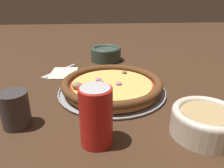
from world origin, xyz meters
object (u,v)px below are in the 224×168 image
(drinking_cup, at_px, (15,110))
(fork, at_px, (58,71))
(pizza_tray, at_px, (112,91))
(bowl_far, at_px, (105,53))
(beverage_can, at_px, (96,116))
(bowl_near, at_px, (205,121))
(napkin, at_px, (64,73))
(pizza, at_px, (112,84))

(drinking_cup, bearing_deg, fork, -6.09)
(pizza_tray, bearing_deg, bowl_far, 0.64)
(drinking_cup, bearing_deg, beverage_can, -112.76)
(drinking_cup, bearing_deg, bowl_near, -99.04)
(pizza_tray, bearing_deg, napkin, 43.57)
(napkin, bearing_deg, drinking_cup, 169.26)
(napkin, bearing_deg, pizza, -136.52)
(bowl_far, distance_m, fork, 0.23)
(pizza_tray, relative_size, drinking_cup, 3.92)
(bowl_far, bearing_deg, beverage_can, 175.27)
(pizza_tray, height_order, bowl_near, bowl_near)
(beverage_can, bearing_deg, drinking_cup, 67.24)
(pizza, bearing_deg, bowl_near, -141.30)
(napkin, bearing_deg, bowl_near, -139.12)
(pizza_tray, distance_m, pizza, 0.02)
(pizza, distance_m, drinking_cup, 0.28)
(bowl_far, relative_size, fork, 0.84)
(bowl_far, height_order, drinking_cup, drinking_cup)
(fork, bearing_deg, drinking_cup, 27.83)
(pizza, bearing_deg, pizza_tray, -76.40)
(napkin, bearing_deg, bowl_far, -46.55)
(pizza_tray, relative_size, napkin, 2.56)
(fork, bearing_deg, beverage_can, 52.04)
(pizza, bearing_deg, beverage_can, 168.00)
(bowl_far, xyz_separation_m, napkin, (-0.16, 0.16, -0.03))
(beverage_can, bearing_deg, fork, 18.12)
(pizza_tray, height_order, drinking_cup, drinking_cup)
(fork, bearing_deg, napkin, 82.92)
(pizza_tray, height_order, napkin, same)
(drinking_cup, xyz_separation_m, napkin, (0.34, -0.06, -0.04))
(pizza_tray, bearing_deg, fork, 44.24)
(pizza_tray, distance_m, fork, 0.28)
(bowl_near, distance_m, bowl_far, 0.59)
(bowl_far, xyz_separation_m, fork, (-0.13, 0.19, -0.03))
(pizza, height_order, bowl_far, bowl_far)
(napkin, xyz_separation_m, beverage_can, (-0.41, -0.12, 0.06))
(fork, relative_size, beverage_can, 1.27)
(drinking_cup, distance_m, fork, 0.36)
(napkin, bearing_deg, pizza_tray, -136.43)
(pizza_tray, xyz_separation_m, drinking_cup, (-0.16, 0.23, 0.04))
(bowl_near, xyz_separation_m, drinking_cup, (0.07, 0.41, 0.01))
(pizza_tray, height_order, bowl_far, bowl_far)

